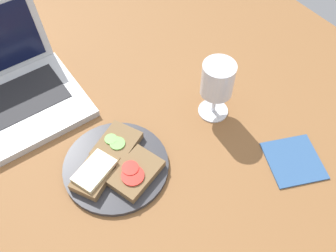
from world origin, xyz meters
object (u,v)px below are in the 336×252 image
object	(u,v)px
sandwich_with_cucumber	(117,145)
wine_glass	(218,82)
plate	(117,167)
napkin	(294,161)
laptop	(1,97)
sandwich_with_tomato	(135,173)
sandwich_with_cheese	(96,174)

from	to	relation	value
sandwich_with_cucumber	wine_glass	bearing A→B (deg)	-9.11
wine_glass	plate	bearing A→B (deg)	-179.72
napkin	laptop	bearing A→B (deg)	131.62
sandwich_with_tomato	napkin	size ratio (longest dim) A/B	1.10
plate	sandwich_with_cucumber	world-z (taller)	sandwich_with_cucumber
wine_glass	sandwich_with_cheese	bearing A→B (deg)	179.87
laptop	sandwich_with_tomato	bearing A→B (deg)	-66.41
plate	sandwich_with_cheese	size ratio (longest dim) A/B	1.88
sandwich_with_cucumber	napkin	size ratio (longest dim) A/B	1.07
sandwich_with_tomato	laptop	bearing A→B (deg)	113.59
sandwich_with_cucumber	laptop	bearing A→B (deg)	120.47
plate	sandwich_with_cucumber	distance (cm)	5.17
sandwich_with_tomato	laptop	size ratio (longest dim) A/B	0.37
sandwich_with_cheese	napkin	world-z (taller)	sandwich_with_cheese
wine_glass	sandwich_with_cucumber	bearing A→B (deg)	170.89
plate	sandwich_with_cucumber	xyz separation A→B (cm)	(2.62, 4.18, 1.56)
wine_glass	sandwich_with_tomato	bearing A→B (deg)	-170.03
plate	sandwich_with_cheese	distance (cm)	5.27
napkin	plate	bearing A→B (deg)	147.57
sandwich_with_cucumber	wine_glass	distance (cm)	26.95
sandwich_with_cheese	laptop	xyz separation A→B (cm)	(-8.65, 31.47, 1.07)
sandwich_with_cheese	wine_glass	size ratio (longest dim) A/B	0.80
sandwich_with_cucumber	wine_glass	world-z (taller)	wine_glass
sandwich_with_tomato	sandwich_with_cucumber	bearing A→B (deg)	87.04
sandwich_with_cheese	plate	bearing A→B (deg)	-2.47
sandwich_with_cheese	sandwich_with_cucumber	bearing A→B (deg)	27.75
sandwich_with_cheese	laptop	size ratio (longest dim) A/B	0.35
sandwich_with_cheese	sandwich_with_tomato	distance (cm)	8.44
laptop	napkin	size ratio (longest dim) A/B	2.95
wine_glass	napkin	bearing A→B (deg)	-75.12
plate	sandwich_with_cucumber	bearing A→B (deg)	57.86
sandwich_with_cheese	sandwich_with_tomato	world-z (taller)	sandwich_with_cheese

